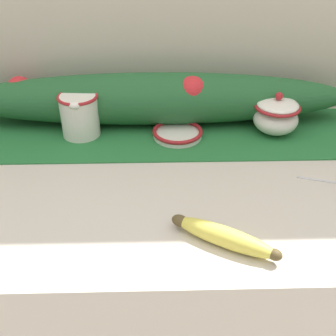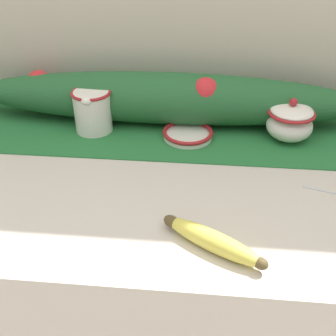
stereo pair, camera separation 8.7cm
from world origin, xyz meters
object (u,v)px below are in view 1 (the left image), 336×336
object	(u,v)px
cream_pitcher	(80,114)
sugar_bowl	(276,115)
small_dish	(178,133)
banana	(224,237)

from	to	relation	value
cream_pitcher	sugar_bowl	distance (m)	0.50
sugar_bowl	small_dish	xyz separation A→B (m)	(-0.25, -0.02, -0.04)
sugar_bowl	small_dish	world-z (taller)	sugar_bowl
cream_pitcher	small_dish	world-z (taller)	cream_pitcher
cream_pitcher	small_dish	distance (m)	0.25
cream_pitcher	banana	xyz separation A→B (m)	(0.31, -0.41, -0.04)
small_dish	cream_pitcher	bearing A→B (deg)	175.50
cream_pitcher	sugar_bowl	xyz separation A→B (m)	(0.50, -0.00, -0.01)
cream_pitcher	small_dish	size ratio (longest dim) A/B	0.93
sugar_bowl	small_dish	bearing A→B (deg)	-175.94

